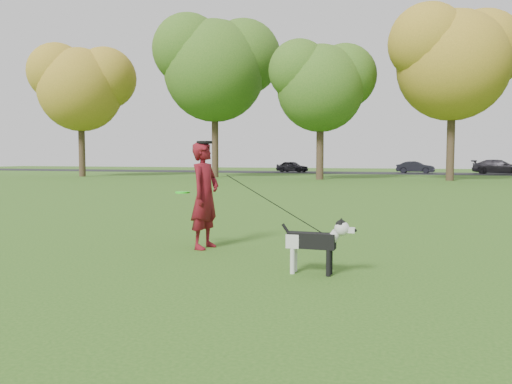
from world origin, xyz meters
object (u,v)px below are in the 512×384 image
(car_mid, at_px, (416,167))
(dog, at_px, (317,239))
(car_right, at_px, (499,167))
(man, at_px, (205,195))
(car_left, at_px, (292,167))

(car_mid, bearing_deg, dog, -174.62)
(car_right, bearing_deg, car_mid, 104.01)
(man, height_order, dog, man)
(dog, distance_m, car_left, 42.00)
(man, relative_size, car_left, 0.55)
(car_mid, distance_m, car_right, 6.76)
(man, bearing_deg, dog, -113.88)
(man, xyz_separation_m, car_left, (-8.26, 39.50, -0.30))
(man, distance_m, car_right, 40.71)
(car_mid, xyz_separation_m, car_right, (6.76, 0.00, 0.08))
(dog, height_order, car_left, car_left)
(man, xyz_separation_m, car_mid, (3.06, 39.50, -0.29))
(car_mid, bearing_deg, man, -177.62)
(car_right, bearing_deg, man, -179.95)
(dog, relative_size, car_left, 0.30)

